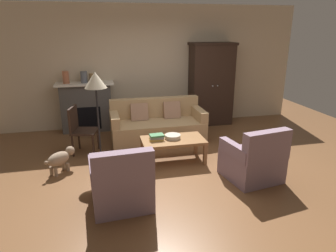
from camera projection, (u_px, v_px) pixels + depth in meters
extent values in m
plane|color=brown|center=(178.00, 166.00, 5.24)|extent=(9.60, 9.60, 0.00)
cube|color=beige|center=(151.00, 67.00, 7.16)|extent=(7.20, 0.10, 2.80)
cube|color=#4C4947|center=(87.00, 108.00, 6.87)|extent=(1.10, 0.36, 1.08)
cube|color=black|center=(87.00, 119.00, 6.76)|extent=(0.60, 0.01, 0.52)
cube|color=white|center=(85.00, 84.00, 6.68)|extent=(1.26, 0.48, 0.04)
cube|color=black|center=(211.00, 85.00, 7.30)|extent=(1.00, 0.52, 1.89)
cube|color=black|center=(213.00, 44.00, 6.99)|extent=(1.06, 0.55, 0.06)
sphere|color=#ADAFB5|center=(213.00, 86.00, 7.02)|extent=(0.04, 0.04, 0.04)
sphere|color=#ADAFB5|center=(218.00, 86.00, 7.04)|extent=(0.04, 0.04, 0.04)
cube|color=tan|center=(158.00, 131.00, 6.30)|extent=(1.91, 0.85, 0.44)
cube|color=tan|center=(155.00, 107.00, 6.48)|extent=(1.90, 0.19, 0.42)
cube|color=tan|center=(114.00, 119.00, 6.00)|extent=(0.17, 0.80, 0.22)
cube|color=tan|center=(198.00, 113.00, 6.39)|extent=(0.17, 0.80, 0.22)
cube|color=#9E755B|center=(139.00, 112.00, 6.29)|extent=(0.36, 0.19, 0.37)
cube|color=#9E755B|center=(172.00, 110.00, 6.44)|extent=(0.36, 0.19, 0.37)
cube|color=olive|center=(173.00, 140.00, 5.31)|extent=(1.10, 0.60, 0.05)
cube|color=brown|center=(147.00, 160.00, 5.02)|extent=(0.06, 0.06, 0.37)
cube|color=brown|center=(205.00, 155.00, 5.24)|extent=(0.06, 0.06, 0.37)
cube|color=brown|center=(142.00, 148.00, 5.50)|extent=(0.06, 0.06, 0.37)
cube|color=brown|center=(196.00, 144.00, 5.72)|extent=(0.06, 0.06, 0.37)
cylinder|color=beige|center=(173.00, 136.00, 5.32)|extent=(0.28, 0.28, 0.07)
cube|color=gold|center=(156.00, 139.00, 5.25)|extent=(0.25, 0.19, 0.03)
cube|color=gray|center=(157.00, 137.00, 5.25)|extent=(0.25, 0.19, 0.04)
cube|color=#427A4C|center=(157.00, 135.00, 5.24)|extent=(0.25, 0.19, 0.03)
cylinder|color=#A86042|center=(66.00, 77.00, 6.55)|extent=(0.14, 0.14, 0.27)
cylinder|color=#565B66|center=(84.00, 77.00, 6.63)|extent=(0.15, 0.15, 0.25)
cylinder|color=olive|center=(92.00, 78.00, 6.68)|extent=(0.14, 0.14, 0.20)
cube|color=gray|center=(121.00, 189.00, 4.07)|extent=(0.81, 0.81, 0.42)
cube|color=gray|center=(123.00, 170.00, 3.65)|extent=(0.77, 0.21, 0.46)
cube|color=gray|center=(145.00, 165.00, 4.06)|extent=(0.17, 0.71, 0.20)
cube|color=gray|center=(94.00, 172.00, 3.88)|extent=(0.17, 0.71, 0.20)
cube|color=gray|center=(251.00, 165.00, 4.77)|extent=(0.88, 0.88, 0.42)
cube|color=gray|center=(267.00, 146.00, 4.36)|extent=(0.78, 0.28, 0.46)
cube|color=gray|center=(270.00, 144.00, 4.79)|extent=(0.23, 0.71, 0.20)
cube|color=gray|center=(235.00, 150.00, 4.56)|extent=(0.23, 0.71, 0.20)
cube|color=black|center=(85.00, 131.00, 5.66)|extent=(0.53, 0.53, 0.04)
cylinder|color=black|center=(93.00, 146.00, 5.55)|extent=(0.04, 0.04, 0.41)
cylinder|color=black|center=(98.00, 139.00, 5.91)|extent=(0.04, 0.04, 0.41)
cylinder|color=black|center=(73.00, 146.00, 5.55)|extent=(0.04, 0.04, 0.41)
cylinder|color=black|center=(79.00, 139.00, 5.92)|extent=(0.04, 0.04, 0.41)
cube|color=black|center=(73.00, 119.00, 5.59)|extent=(0.14, 0.44, 0.45)
cylinder|color=black|center=(102.00, 164.00, 5.27)|extent=(0.26, 0.26, 0.02)
cylinder|color=black|center=(99.00, 127.00, 5.06)|extent=(0.03, 0.03, 1.38)
cone|color=beige|center=(95.00, 80.00, 4.81)|extent=(0.36, 0.36, 0.26)
ellipsoid|color=gray|center=(59.00, 159.00, 4.91)|extent=(0.43, 0.42, 0.22)
sphere|color=gray|center=(70.00, 151.00, 5.09)|extent=(0.15, 0.15, 0.15)
cylinder|color=gray|center=(64.00, 165.00, 5.09)|extent=(0.06, 0.06, 0.14)
cylinder|color=gray|center=(68.00, 167.00, 5.04)|extent=(0.06, 0.06, 0.14)
cylinder|color=gray|center=(52.00, 171.00, 4.90)|extent=(0.06, 0.06, 0.14)
cylinder|color=gray|center=(56.00, 172.00, 4.85)|extent=(0.06, 0.06, 0.14)
sphere|color=gray|center=(46.00, 163.00, 4.72)|extent=(0.06, 0.06, 0.06)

